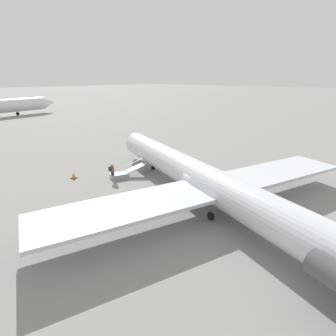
# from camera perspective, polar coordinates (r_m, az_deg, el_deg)

# --- Properties ---
(ground_plane) EXTENTS (600.00, 600.00, 0.00)m
(ground_plane) POSITION_cam_1_polar(r_m,az_deg,el_deg) (22.61, 7.18, -7.20)
(ground_plane) COLOR gray
(airplane_main) EXTENTS (33.68, 26.49, 6.91)m
(airplane_main) POSITION_cam_1_polar(r_m,az_deg,el_deg) (21.04, 9.01, -3.21)
(airplane_main) COLOR silver
(airplane_main) RESTS_ON ground
(boarding_stairs) EXTENTS (2.32, 4.12, 1.71)m
(boarding_stairs) POSITION_cam_1_polar(r_m,az_deg,el_deg) (27.89, -9.74, -1.29)
(boarding_stairs) COLOR #99999E
(boarding_stairs) RESTS_ON ground
(passenger) EXTENTS (0.44, 0.57, 1.74)m
(passenger) POSITION_cam_1_polar(r_m,az_deg,el_deg) (27.26, -12.08, -0.52)
(passenger) COLOR #23232D
(passenger) RESTS_ON ground
(traffic_cone_near_stairs) EXTENTS (0.58, 0.58, 0.64)m
(traffic_cone_near_stairs) POSITION_cam_1_polar(r_m,az_deg,el_deg) (28.99, -19.87, -1.56)
(traffic_cone_near_stairs) COLOR black
(traffic_cone_near_stairs) RESTS_ON ground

